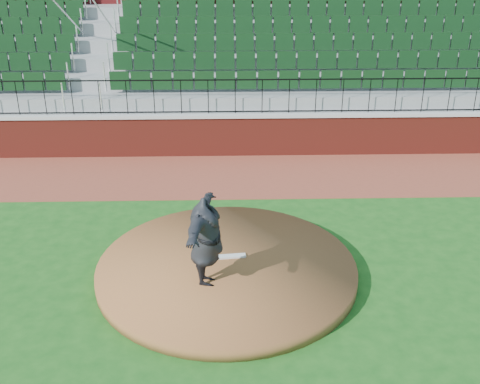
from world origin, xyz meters
name	(u,v)px	position (x,y,z in m)	size (l,w,h in m)	color
ground	(242,283)	(0.00, 0.00, 0.00)	(90.00, 90.00, 0.00)	#184F16
warning_track	(236,175)	(0.00, 5.40, 0.01)	(34.00, 3.20, 0.01)	brown
field_wall	(235,135)	(0.00, 7.00, 0.60)	(34.00, 0.35, 1.20)	maroon
wall_cap	(235,115)	(0.00, 7.00, 1.25)	(34.00, 0.45, 0.10)	#B7B7B7
wall_railing	(235,97)	(0.00, 7.00, 1.80)	(34.00, 0.05, 1.00)	black
seating_stands	(234,59)	(0.00, 9.72, 2.30)	(34.00, 5.10, 4.60)	gray
concourse_wall	(232,29)	(0.00, 12.52, 2.75)	(34.00, 0.50, 5.50)	maroon
pitchers_mound	(227,270)	(-0.30, 0.28, 0.12)	(5.25, 5.25, 0.25)	brown
pitching_rubber	(232,256)	(-0.19, 0.58, 0.27)	(0.58, 0.14, 0.04)	silver
pitcher	(206,242)	(-0.68, -0.35, 1.16)	(2.23, 0.61, 1.81)	black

